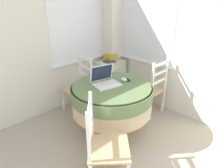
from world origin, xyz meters
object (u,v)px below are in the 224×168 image
at_px(round_dining_table, 112,97).
at_px(laptop, 105,81).
at_px(storage_box, 111,57).
at_px(corner_cabinet, 110,78).
at_px(dining_chair_near_back_window, 79,86).
at_px(computer_mouse, 124,80).
at_px(book_on_cabinet, 110,62).
at_px(dining_chair_near_right_window, 151,89).
at_px(cell_phone, 128,80).
at_px(dining_chair_camera_near, 104,146).

relative_size(round_dining_table, laptop, 2.82).
bearing_deg(storage_box, corner_cabinet, -140.82).
xyz_separation_m(round_dining_table, dining_chair_near_back_window, (0.04, 0.83, -0.13)).
bearing_deg(computer_mouse, round_dining_table, 174.89).
bearing_deg(corner_cabinet, dining_chair_near_back_window, -172.45).
bearing_deg(dining_chair_near_back_window, computer_mouse, -78.40).
bearing_deg(round_dining_table, book_on_cabinet, 47.72).
distance_m(laptop, dining_chair_near_back_window, 0.82).
bearing_deg(book_on_cabinet, laptop, -136.63).
height_order(laptop, dining_chair_near_right_window, laptop).
relative_size(round_dining_table, corner_cabinet, 1.60).
distance_m(cell_phone, book_on_cabinet, 1.07).
height_order(round_dining_table, dining_chair_camera_near, dining_chair_camera_near).
relative_size(storage_box, book_on_cabinet, 0.90).
relative_size(computer_mouse, storage_box, 0.53).
xyz_separation_m(round_dining_table, laptop, (-0.04, 0.09, 0.23)).
xyz_separation_m(dining_chair_near_back_window, storage_box, (0.87, 0.15, 0.31)).
bearing_deg(round_dining_table, laptop, 113.60).
xyz_separation_m(cell_phone, book_on_cabinet, (0.53, 0.93, -0.05)).
bearing_deg(computer_mouse, laptop, 157.02).
bearing_deg(dining_chair_near_back_window, dining_chair_near_right_window, -48.62).
distance_m(laptop, book_on_cabinet, 1.17).
relative_size(laptop, computer_mouse, 4.04).
distance_m(laptop, dining_chair_near_right_window, 0.96).
distance_m(dining_chair_near_back_window, dining_chair_near_right_window, 1.20).
xyz_separation_m(dining_chair_near_right_window, dining_chair_camera_near, (-1.47, -0.47, 0.00)).
bearing_deg(book_on_cabinet, corner_cabinet, 37.88).
bearing_deg(book_on_cabinet, cell_phone, -119.87).
distance_m(computer_mouse, cell_phone, 0.07).
bearing_deg(laptop, book_on_cabinet, 43.37).
distance_m(round_dining_table, cell_phone, 0.33).
distance_m(dining_chair_near_back_window, dining_chair_camera_near, 1.53).
height_order(dining_chair_near_back_window, storage_box, dining_chair_near_back_window).
bearing_deg(corner_cabinet, computer_mouse, -124.34).
xyz_separation_m(round_dining_table, corner_cabinet, (0.87, 0.94, -0.23)).
relative_size(round_dining_table, book_on_cabinet, 5.41).
xyz_separation_m(dining_chair_camera_near, corner_cabinet, (1.51, 1.48, -0.10)).
xyz_separation_m(laptop, dining_chair_near_back_window, (0.08, 0.74, -0.35)).
relative_size(dining_chair_near_back_window, book_on_cabinet, 4.71).
bearing_deg(laptop, computer_mouse, -22.98).
distance_m(dining_chair_near_right_window, corner_cabinet, 1.02).
xyz_separation_m(round_dining_table, cell_phone, (0.28, -0.04, 0.18)).
bearing_deg(dining_chair_camera_near, dining_chair_near_right_window, 17.82).
bearing_deg(round_dining_table, corner_cabinet, 47.14).
bearing_deg(dining_chair_near_right_window, dining_chair_camera_near, -162.18).
height_order(computer_mouse, dining_chair_camera_near, dining_chair_camera_near).
relative_size(computer_mouse, dining_chair_near_back_window, 0.10).
height_order(cell_phone, storage_box, storage_box).
bearing_deg(storage_box, computer_mouse, -125.11).
distance_m(round_dining_table, dining_chair_camera_near, 0.85).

